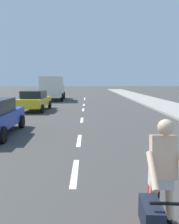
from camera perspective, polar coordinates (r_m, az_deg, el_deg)
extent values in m
plane|color=#423F3D|center=(17.10, -1.67, 0.12)|extent=(160.00, 160.00, 0.00)
cube|color=#9E998E|center=(20.38, 20.05, 1.11)|extent=(3.60, 80.00, 0.14)
cube|color=white|center=(5.96, -3.75, -15.03)|extent=(0.16, 1.80, 0.01)
cube|color=white|center=(8.91, -2.66, -7.18)|extent=(0.16, 1.80, 0.01)
cube|color=white|center=(13.40, -1.96, -2.05)|extent=(0.16, 1.80, 0.01)
cube|color=white|center=(18.13, -1.61, 0.58)|extent=(0.16, 1.80, 0.01)
cube|color=white|center=(21.80, -1.44, 1.83)|extent=(0.16, 1.80, 0.01)
cube|color=white|center=(28.36, -1.25, 3.25)|extent=(0.16, 1.80, 0.01)
cube|color=white|center=(30.41, -1.21, 3.57)|extent=(0.16, 1.80, 0.01)
cylinder|color=red|center=(4.13, 15.85, -21.33)|extent=(0.09, 0.66, 0.66)
cube|color=black|center=(3.60, 17.96, -22.83)|extent=(0.10, 0.95, 0.04)
cylinder|color=black|center=(3.67, 17.25, -17.95)|extent=(0.03, 0.03, 0.48)
cube|color=black|center=(3.05, 20.57, -20.99)|extent=(0.56, 0.07, 0.03)
cube|color=beige|center=(3.35, 18.18, -10.72)|extent=(0.36, 0.34, 0.63)
sphere|color=beige|center=(3.19, 18.80, -3.70)|extent=(0.22, 0.22, 0.22)
cube|color=white|center=(3.51, 17.71, -15.56)|extent=(0.33, 0.24, 0.28)
cube|color=black|center=(3.25, 15.38, -23.88)|extent=(0.27, 0.53, 0.32)
cylinder|color=beige|center=(3.64, 19.66, -20.39)|extent=(0.13, 0.32, 0.62)
cylinder|color=beige|center=(3.58, 15.72, -20.71)|extent=(0.12, 0.21, 0.63)
cylinder|color=beige|center=(3.10, 15.71, -14.14)|extent=(0.12, 0.49, 0.41)
cylinder|color=black|center=(11.61, -16.84, -2.36)|extent=(0.20, 0.65, 0.64)
cylinder|color=black|center=(9.04, -21.16, -5.44)|extent=(0.20, 0.65, 0.64)
cube|color=gold|center=(18.13, -13.69, 2.54)|extent=(1.88, 4.26, 0.64)
cube|color=black|center=(17.88, -13.93, 4.39)|extent=(1.61, 2.23, 0.56)
cylinder|color=black|center=(19.77, -15.10, 1.85)|extent=(0.20, 0.64, 0.64)
cylinder|color=black|center=(19.36, -10.06, 1.88)|extent=(0.20, 0.64, 0.64)
cylinder|color=black|center=(17.06, -17.73, 0.81)|extent=(0.20, 0.64, 0.64)
cylinder|color=black|center=(16.58, -11.93, 0.82)|extent=(0.20, 0.64, 0.64)
cube|color=beige|center=(29.76, -8.87, 5.69)|extent=(2.51, 2.45, 1.40)
cube|color=silver|center=(26.77, -9.49, 6.39)|extent=(2.60, 4.27, 2.30)
cylinder|color=black|center=(29.80, -11.17, 4.19)|extent=(0.32, 0.91, 0.90)
cylinder|color=black|center=(29.58, -6.54, 4.26)|extent=(0.32, 0.91, 0.90)
cylinder|color=black|center=(25.95, -12.31, 3.62)|extent=(0.32, 0.91, 0.90)
cylinder|color=black|center=(25.69, -7.01, 3.70)|extent=(0.32, 0.91, 0.90)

